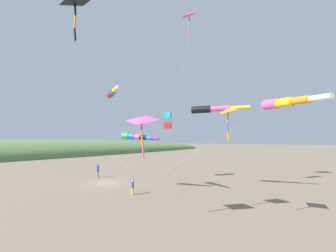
{
  "coord_description": "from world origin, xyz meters",
  "views": [
    {
      "loc": [
        22.91,
        -19.29,
        5.2
      ],
      "look_at": [
        10.58,
        -2.01,
        6.48
      ],
      "focal_mm": 25.19,
      "sensor_mm": 36.0,
      "label": 1
    }
  ],
  "objects_px": {
    "kite_windsock_purple_drifting": "(113,92)",
    "person_child_green_jacket": "(132,186)",
    "kite_delta_rainbow_low_near": "(189,15)",
    "kite_delta_small_distant": "(75,2)",
    "kite_windsock_white_trailing": "(211,109)",
    "kite_delta_long_streamer_right": "(228,111)",
    "kite_box_teal_far_right": "(168,121)",
    "kite_windsock_yellow_midlevel": "(135,137)",
    "person_adult_flyer": "(98,170)",
    "kite_windsock_blue_topmost": "(284,103)",
    "kite_delta_magenta_far_left": "(142,120)"
  },
  "relations": [
    {
      "from": "kite_windsock_purple_drifting",
      "to": "person_child_green_jacket",
      "type": "bearing_deg",
      "value": 30.45
    },
    {
      "from": "kite_delta_rainbow_low_near",
      "to": "kite_windsock_purple_drifting",
      "type": "xyz_separation_m",
      "value": [
        -3.73,
        -8.62,
        -10.56
      ]
    },
    {
      "from": "kite_delta_small_distant",
      "to": "kite_windsock_white_trailing",
      "type": "distance_m",
      "value": 16.35
    },
    {
      "from": "kite_delta_long_streamer_right",
      "to": "kite_box_teal_far_right",
      "type": "relative_size",
      "value": 1.03
    },
    {
      "from": "kite_windsock_purple_drifting",
      "to": "kite_delta_long_streamer_right",
      "type": "bearing_deg",
      "value": -3.78
    },
    {
      "from": "kite_windsock_yellow_midlevel",
      "to": "kite_delta_rainbow_low_near",
      "type": "relative_size",
      "value": 0.49
    },
    {
      "from": "person_adult_flyer",
      "to": "kite_windsock_white_trailing",
      "type": "xyz_separation_m",
      "value": [
        16.4,
        1.98,
        7.55
      ]
    },
    {
      "from": "kite_windsock_white_trailing",
      "to": "kite_windsock_purple_drifting",
      "type": "bearing_deg",
      "value": -131.87
    },
    {
      "from": "kite_delta_long_streamer_right",
      "to": "person_adult_flyer",
      "type": "bearing_deg",
      "value": 163.07
    },
    {
      "from": "kite_windsock_white_trailing",
      "to": "kite_box_teal_far_right",
      "type": "height_order",
      "value": "kite_windsock_white_trailing"
    },
    {
      "from": "kite_delta_rainbow_low_near",
      "to": "kite_windsock_purple_drifting",
      "type": "distance_m",
      "value": 14.14
    },
    {
      "from": "kite_delta_long_streamer_right",
      "to": "kite_windsock_purple_drifting",
      "type": "xyz_separation_m",
      "value": [
        -12.13,
        0.8,
        2.84
      ]
    },
    {
      "from": "kite_windsock_purple_drifting",
      "to": "kite_windsock_yellow_midlevel",
      "type": "bearing_deg",
      "value": 80.35
    },
    {
      "from": "person_adult_flyer",
      "to": "kite_windsock_purple_drifting",
      "type": "height_order",
      "value": "kite_windsock_purple_drifting"
    },
    {
      "from": "kite_delta_small_distant",
      "to": "kite_windsock_blue_topmost",
      "type": "xyz_separation_m",
      "value": [
        9.28,
        11.14,
        -5.39
      ]
    },
    {
      "from": "kite_windsock_white_trailing",
      "to": "kite_delta_rainbow_low_near",
      "type": "distance_m",
      "value": 12.39
    },
    {
      "from": "person_adult_flyer",
      "to": "person_child_green_jacket",
      "type": "xyz_separation_m",
      "value": [
        11.26,
        -4.71,
        -0.21
      ]
    },
    {
      "from": "kite_windsock_white_trailing",
      "to": "kite_delta_long_streamer_right",
      "type": "bearing_deg",
      "value": -58.78
    },
    {
      "from": "kite_delta_long_streamer_right",
      "to": "kite_windsock_blue_topmost",
      "type": "bearing_deg",
      "value": 56.81
    },
    {
      "from": "person_child_green_jacket",
      "to": "kite_delta_magenta_far_left",
      "type": "xyz_separation_m",
      "value": [
        5.75,
        -5.15,
        5.69
      ]
    },
    {
      "from": "person_child_green_jacket",
      "to": "kite_windsock_blue_topmost",
      "type": "relative_size",
      "value": 0.09
    },
    {
      "from": "person_child_green_jacket",
      "to": "kite_delta_magenta_far_left",
      "type": "height_order",
      "value": "kite_delta_magenta_far_left"
    },
    {
      "from": "kite_windsock_yellow_midlevel",
      "to": "kite_delta_rainbow_low_near",
      "type": "distance_m",
      "value": 16.35
    },
    {
      "from": "person_adult_flyer",
      "to": "kite_windsock_purple_drifting",
      "type": "distance_m",
      "value": 14.22
    },
    {
      "from": "kite_windsock_white_trailing",
      "to": "kite_windsock_purple_drifting",
      "type": "height_order",
      "value": "kite_windsock_purple_drifting"
    },
    {
      "from": "person_child_green_jacket",
      "to": "kite_windsock_yellow_midlevel",
      "type": "distance_m",
      "value": 5.23
    },
    {
      "from": "kite_windsock_blue_topmost",
      "to": "kite_delta_rainbow_low_near",
      "type": "bearing_deg",
      "value": 154.43
    },
    {
      "from": "kite_delta_small_distant",
      "to": "kite_windsock_purple_drifting",
      "type": "relative_size",
      "value": 0.99
    },
    {
      "from": "kite_delta_long_streamer_right",
      "to": "kite_windsock_blue_topmost",
      "type": "relative_size",
      "value": 0.55
    },
    {
      "from": "kite_box_teal_far_right",
      "to": "kite_delta_magenta_far_left",
      "type": "bearing_deg",
      "value": -60.33
    },
    {
      "from": "kite_windsock_white_trailing",
      "to": "kite_windsock_yellow_midlevel",
      "type": "bearing_deg",
      "value": -142.64
    },
    {
      "from": "kite_delta_rainbow_low_near",
      "to": "person_child_green_jacket",
      "type": "bearing_deg",
      "value": -104.3
    },
    {
      "from": "kite_delta_long_streamer_right",
      "to": "kite_delta_rainbow_low_near",
      "type": "height_order",
      "value": "kite_delta_rainbow_low_near"
    },
    {
      "from": "person_child_green_jacket",
      "to": "kite_delta_rainbow_low_near",
      "type": "height_order",
      "value": "kite_delta_rainbow_low_near"
    },
    {
      "from": "kite_windsock_yellow_midlevel",
      "to": "kite_windsock_white_trailing",
      "type": "distance_m",
      "value": 8.68
    },
    {
      "from": "kite_delta_long_streamer_right",
      "to": "kite_windsock_yellow_midlevel",
      "type": "bearing_deg",
      "value": 162.77
    },
    {
      "from": "person_child_green_jacket",
      "to": "kite_delta_rainbow_low_near",
      "type": "relative_size",
      "value": 0.07
    },
    {
      "from": "kite_delta_magenta_far_left",
      "to": "kite_delta_long_streamer_right",
      "type": "bearing_deg",
      "value": 35.7
    },
    {
      "from": "person_adult_flyer",
      "to": "person_child_green_jacket",
      "type": "bearing_deg",
      "value": -22.7
    },
    {
      "from": "kite_delta_small_distant",
      "to": "kite_delta_magenta_far_left",
      "type": "relative_size",
      "value": 1.17
    },
    {
      "from": "kite_windsock_yellow_midlevel",
      "to": "kite_delta_long_streamer_right",
      "type": "xyz_separation_m",
      "value": [
        11.65,
        -3.61,
        1.53
      ]
    },
    {
      "from": "kite_windsock_blue_topmost",
      "to": "kite_windsock_purple_drifting",
      "type": "distance_m",
      "value": 15.32
    },
    {
      "from": "kite_delta_magenta_far_left",
      "to": "kite_windsock_white_trailing",
      "type": "bearing_deg",
      "value": 92.94
    },
    {
      "from": "person_adult_flyer",
      "to": "kite_windsock_purple_drifting",
      "type": "bearing_deg",
      "value": -31.39
    },
    {
      "from": "person_child_green_jacket",
      "to": "kite_windsock_blue_topmost",
      "type": "bearing_deg",
      "value": 9.83
    },
    {
      "from": "person_adult_flyer",
      "to": "kite_windsock_blue_topmost",
      "type": "xyz_separation_m",
      "value": [
        24.28,
        -2.45,
        6.93
      ]
    },
    {
      "from": "kite_windsock_white_trailing",
      "to": "kite_delta_magenta_far_left",
      "type": "xyz_separation_m",
      "value": [
        0.61,
        -11.84,
        -2.07
      ]
    },
    {
      "from": "kite_windsock_blue_topmost",
      "to": "kite_windsock_purple_drifting",
      "type": "xyz_separation_m",
      "value": [
        -14.83,
        -3.32,
        1.98
      ]
    },
    {
      "from": "person_adult_flyer",
      "to": "kite_delta_rainbow_low_near",
      "type": "distance_m",
      "value": 23.69
    },
    {
      "from": "kite_delta_magenta_far_left",
      "to": "kite_delta_small_distant",
      "type": "bearing_deg",
      "value": -118.3
    }
  ]
}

